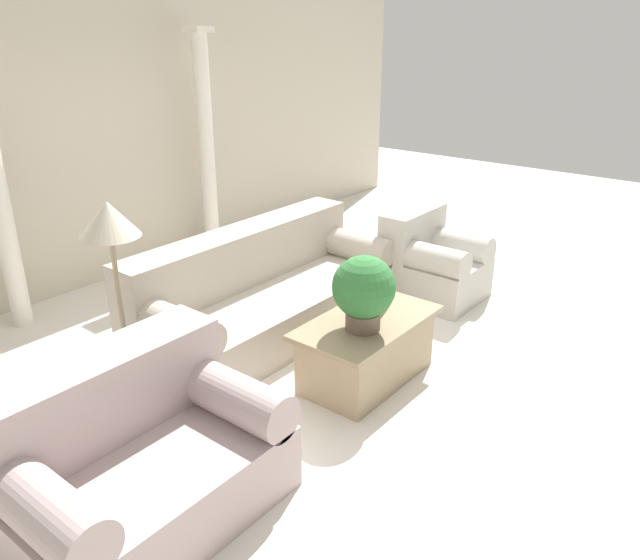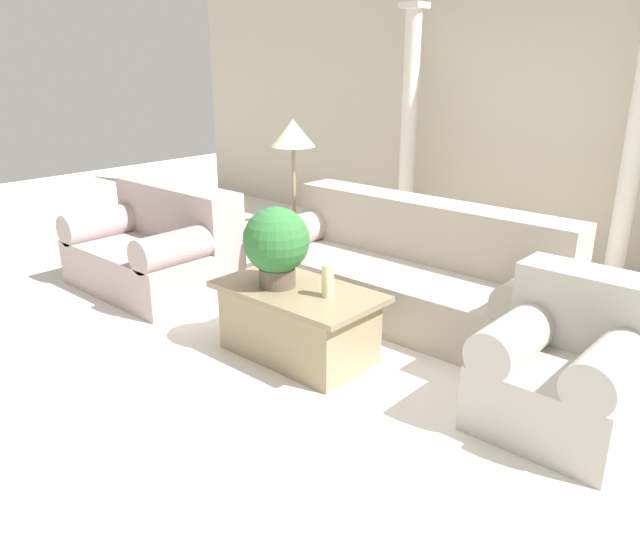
% 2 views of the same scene
% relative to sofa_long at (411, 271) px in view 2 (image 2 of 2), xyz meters
% --- Properties ---
extents(ground_plane, '(16.00, 16.00, 0.00)m').
position_rel_sofa_long_xyz_m(ground_plane, '(-0.01, -0.76, -0.35)').
color(ground_plane, silver).
extents(wall_back, '(10.00, 0.06, 3.20)m').
position_rel_sofa_long_xyz_m(wall_back, '(-0.01, 2.15, 1.25)').
color(wall_back, beige).
rests_on(wall_back, ground_plane).
extents(sofa_long, '(2.48, 0.98, 0.88)m').
position_rel_sofa_long_xyz_m(sofa_long, '(0.00, 0.00, 0.00)').
color(sofa_long, '#ADA393').
rests_on(sofa_long, ground_plane).
extents(loveseat, '(1.44, 0.98, 0.88)m').
position_rel_sofa_long_xyz_m(loveseat, '(-2.05, -0.98, 0.01)').
color(loveseat, '#AE9A99').
rests_on(loveseat, ground_plane).
extents(coffee_table, '(1.15, 0.64, 0.50)m').
position_rel_sofa_long_xyz_m(coffee_table, '(-0.13, -1.18, -0.10)').
color(coffee_table, '#998466').
rests_on(coffee_table, ground_plane).
extents(potted_plant, '(0.45, 0.45, 0.55)m').
position_rel_sofa_long_xyz_m(potted_plant, '(-0.27, -1.23, 0.45)').
color(potted_plant, brown).
rests_on(potted_plant, coffee_table).
extents(pillar_candle, '(0.08, 0.08, 0.22)m').
position_rel_sofa_long_xyz_m(pillar_candle, '(0.12, -1.15, 0.26)').
color(pillar_candle, beige).
rests_on(pillar_candle, coffee_table).
extents(floor_lamp, '(0.40, 0.40, 1.45)m').
position_rel_sofa_long_xyz_m(floor_lamp, '(-1.36, 0.06, 0.91)').
color(floor_lamp, gray).
rests_on(floor_lamp, ground_plane).
extents(column_left, '(0.24, 0.24, 2.49)m').
position_rel_sofa_long_xyz_m(column_left, '(-1.28, 1.78, 0.92)').
color(column_left, silver).
rests_on(column_left, ground_plane).
extents(column_right, '(0.24, 0.24, 2.49)m').
position_rel_sofa_long_xyz_m(column_right, '(1.02, 1.78, 0.92)').
color(column_right, silver).
rests_on(column_right, ground_plane).
extents(armchair, '(0.80, 0.86, 0.85)m').
position_rel_sofa_long_xyz_m(armchair, '(1.57, -0.76, 0.01)').
color(armchair, '#B7B2A8').
rests_on(armchair, ground_plane).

